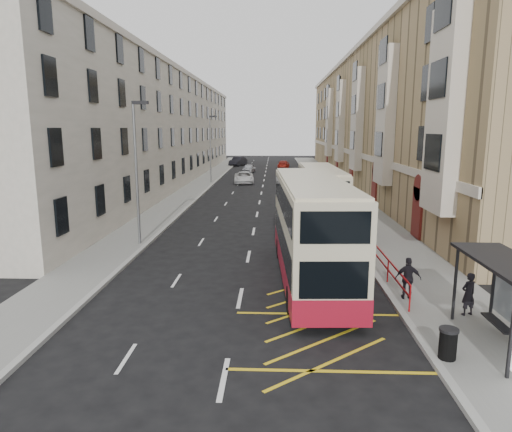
{
  "coord_description": "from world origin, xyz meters",
  "views": [
    {
      "loc": [
        1.33,
        -13.25,
        6.68
      ],
      "look_at": [
        0.46,
        8.37,
        2.5
      ],
      "focal_mm": 32.0,
      "sensor_mm": 36.0,
      "label": 1
    }
  ],
  "objects_px": {
    "pedestrian_near": "(468,294)",
    "double_decker_front": "(311,230)",
    "pedestrian_far": "(408,278)",
    "car_dark": "(238,161)",
    "white_van": "(244,178)",
    "street_lamp_near": "(137,165)",
    "double_decker_rear": "(321,197)",
    "street_lamp_far": "(211,145)",
    "car_silver": "(249,169)",
    "litter_bin": "(448,343)",
    "car_red": "(284,164)"
  },
  "relations": [
    {
      "from": "street_lamp_near",
      "to": "car_red",
      "type": "distance_m",
      "value": 53.72
    },
    {
      "from": "street_lamp_near",
      "to": "street_lamp_far",
      "type": "distance_m",
      "value": 30.0
    },
    {
      "from": "car_silver",
      "to": "pedestrian_near",
      "type": "bearing_deg",
      "value": -70.22
    },
    {
      "from": "pedestrian_near",
      "to": "car_red",
      "type": "bearing_deg",
      "value": -105.28
    },
    {
      "from": "white_van",
      "to": "street_lamp_near",
      "type": "bearing_deg",
      "value": -101.61
    },
    {
      "from": "pedestrian_near",
      "to": "double_decker_front",
      "type": "bearing_deg",
      "value": -57.14
    },
    {
      "from": "double_decker_front",
      "to": "pedestrian_near",
      "type": "height_order",
      "value": "double_decker_front"
    },
    {
      "from": "street_lamp_near",
      "to": "car_red",
      "type": "relative_size",
      "value": 1.83
    },
    {
      "from": "street_lamp_far",
      "to": "white_van",
      "type": "distance_m",
      "value": 5.62
    },
    {
      "from": "pedestrian_far",
      "to": "white_van",
      "type": "distance_m",
      "value": 39.91
    },
    {
      "from": "street_lamp_far",
      "to": "pedestrian_near",
      "type": "height_order",
      "value": "street_lamp_far"
    },
    {
      "from": "litter_bin",
      "to": "white_van",
      "type": "relative_size",
      "value": 0.18
    },
    {
      "from": "double_decker_front",
      "to": "pedestrian_far",
      "type": "xyz_separation_m",
      "value": [
        3.56,
        -2.44,
        -1.34
      ]
    },
    {
      "from": "pedestrian_far",
      "to": "car_dark",
      "type": "xyz_separation_m",
      "value": [
        -11.74,
        65.31,
        -0.17
      ]
    },
    {
      "from": "double_decker_front",
      "to": "car_dark",
      "type": "bearing_deg",
      "value": 94.79
    },
    {
      "from": "car_dark",
      "to": "street_lamp_far",
      "type": "bearing_deg",
      "value": -73.79
    },
    {
      "from": "street_lamp_near",
      "to": "pedestrian_near",
      "type": "xyz_separation_m",
      "value": [
        14.56,
        -9.7,
        -3.71
      ]
    },
    {
      "from": "street_lamp_far",
      "to": "double_decker_rear",
      "type": "xyz_separation_m",
      "value": [
        10.85,
        -24.39,
        -2.56
      ]
    },
    {
      "from": "pedestrian_near",
      "to": "white_van",
      "type": "bearing_deg",
      "value": -95.41
    },
    {
      "from": "double_decker_front",
      "to": "double_decker_rear",
      "type": "relative_size",
      "value": 1.12
    },
    {
      "from": "street_lamp_far",
      "to": "car_red",
      "type": "distance_m",
      "value": 24.9
    },
    {
      "from": "double_decker_front",
      "to": "car_silver",
      "type": "distance_m",
      "value": 49.65
    },
    {
      "from": "double_decker_rear",
      "to": "pedestrian_far",
      "type": "bearing_deg",
      "value": -83.04
    },
    {
      "from": "street_lamp_far",
      "to": "car_silver",
      "type": "relative_size",
      "value": 2.05
    },
    {
      "from": "double_decker_rear",
      "to": "car_silver",
      "type": "distance_m",
      "value": 38.63
    },
    {
      "from": "double_decker_rear",
      "to": "car_dark",
      "type": "xyz_separation_m",
      "value": [
        -9.7,
        51.51,
        -1.27
      ]
    },
    {
      "from": "street_lamp_far",
      "to": "car_dark",
      "type": "distance_m",
      "value": 27.41
    },
    {
      "from": "car_silver",
      "to": "car_red",
      "type": "height_order",
      "value": "car_silver"
    },
    {
      "from": "double_decker_front",
      "to": "white_van",
      "type": "distance_m",
      "value": 36.88
    },
    {
      "from": "pedestrian_near",
      "to": "car_silver",
      "type": "height_order",
      "value": "pedestrian_near"
    },
    {
      "from": "double_decker_front",
      "to": "street_lamp_far",
      "type": "bearing_deg",
      "value": 102.0
    },
    {
      "from": "pedestrian_near",
      "to": "car_silver",
      "type": "xyz_separation_m",
      "value": [
        -10.74,
        53.27,
        -0.27
      ]
    },
    {
      "from": "pedestrian_far",
      "to": "white_van",
      "type": "bearing_deg",
      "value": -70.34
    },
    {
      "from": "car_silver",
      "to": "car_dark",
      "type": "bearing_deg",
      "value": 109.53
    },
    {
      "from": "street_lamp_near",
      "to": "litter_bin",
      "type": "distance_m",
      "value": 18.54
    },
    {
      "from": "street_lamp_near",
      "to": "car_red",
      "type": "height_order",
      "value": "street_lamp_near"
    },
    {
      "from": "car_silver",
      "to": "street_lamp_near",
      "type": "bearing_deg",
      "value": -86.64
    },
    {
      "from": "pedestrian_far",
      "to": "pedestrian_near",
      "type": "bearing_deg",
      "value": 144.77
    },
    {
      "from": "street_lamp_far",
      "to": "white_van",
      "type": "relative_size",
      "value": 1.59
    },
    {
      "from": "pedestrian_near",
      "to": "car_dark",
      "type": "relative_size",
      "value": 0.32
    },
    {
      "from": "white_van",
      "to": "car_silver",
      "type": "bearing_deg",
      "value": 86.28
    },
    {
      "from": "litter_bin",
      "to": "pedestrian_far",
      "type": "bearing_deg",
      "value": 87.72
    },
    {
      "from": "double_decker_rear",
      "to": "car_dark",
      "type": "bearing_deg",
      "value": 99.21
    },
    {
      "from": "street_lamp_far",
      "to": "litter_bin",
      "type": "distance_m",
      "value": 44.92
    },
    {
      "from": "litter_bin",
      "to": "car_dark",
      "type": "relative_size",
      "value": 0.19
    },
    {
      "from": "pedestrian_near",
      "to": "litter_bin",
      "type": "bearing_deg",
      "value": 39.62
    },
    {
      "from": "double_decker_rear",
      "to": "white_van",
      "type": "height_order",
      "value": "double_decker_rear"
    },
    {
      "from": "street_lamp_far",
      "to": "double_decker_front",
      "type": "distance_m",
      "value": 37.02
    },
    {
      "from": "white_van",
      "to": "street_lamp_far",
      "type": "bearing_deg",
      "value": -174.28
    },
    {
      "from": "street_lamp_near",
      "to": "car_red",
      "type": "bearing_deg",
      "value": 80.05
    }
  ]
}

